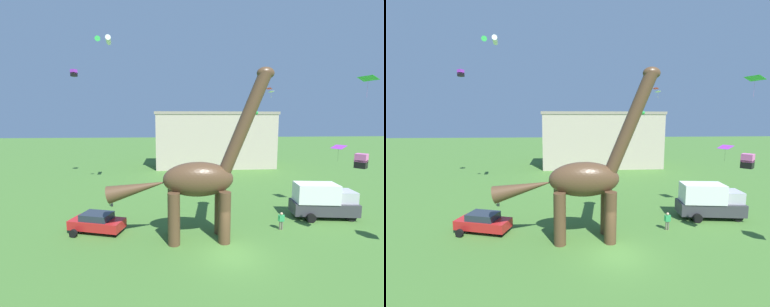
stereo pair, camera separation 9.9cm
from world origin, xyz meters
TOP-DOWN VIEW (x-y plane):
  - ground_plane at (0.00, 0.00)m, footprint 240.00×240.00m
  - dinosaur_sculpture at (-1.95, 2.63)m, footprint 12.07×2.56m
  - parked_sedan_left at (-9.78, 4.48)m, footprint 4.53×2.91m
  - parked_box_truck at (9.81, 5.94)m, footprint 5.84×2.87m
  - person_watching_child at (-9.98, 10.69)m, footprint 0.39×0.17m
  - person_vendor_side at (4.99, 3.66)m, footprint 0.55×0.24m
  - kite_high_left at (8.72, 23.53)m, footprint 1.82×1.80m
  - kite_far_left at (9.12, 0.67)m, footprint 0.97×0.97m
  - kite_mid_left at (-17.28, 22.99)m, footprint 0.91×0.91m
  - kite_apex at (-11.11, 15.99)m, footprint 1.97×2.18m
  - kite_near_high at (13.47, 9.61)m, footprint 1.33×1.55m
  - kite_mid_right at (9.65, 19.68)m, footprint 0.87×0.88m
  - kite_high_right at (12.26, 4.67)m, footprint 1.34×1.56m
  - kite_drifting at (8.40, 15.60)m, footprint 0.81×0.74m
  - background_building_block at (4.44, 33.65)m, footprint 22.18×8.62m

SIDE VIEW (x-z plane):
  - ground_plane at x=0.00m, z-range 0.00..0.00m
  - person_watching_child at x=-9.98m, z-range 0.11..1.16m
  - parked_sedan_left at x=-9.78m, z-range 0.03..1.58m
  - person_vendor_side at x=4.99m, z-range 0.15..1.62m
  - parked_box_truck at x=9.81m, z-range 0.05..3.25m
  - dinosaur_sculpture at x=-1.95m, z-range -1.75..10.87m
  - background_building_block at x=4.44m, z-range 0.01..10.36m
  - kite_far_left at x=9.12m, z-range 5.59..6.58m
  - kite_near_high at x=13.47m, z-range 5.24..6.93m
  - kite_high_left at x=8.72m, z-range 9.70..10.22m
  - kite_high_right at x=12.26m, z-range 11.39..13.07m
  - kite_drifting at x=8.40m, z-range 11.86..12.69m
  - kite_mid_right at x=9.65m, z-range 12.68..13.59m
  - kite_mid_left at x=-17.28m, z-range 14.92..15.89m
  - kite_apex at x=-11.11m, z-range 17.67..18.29m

